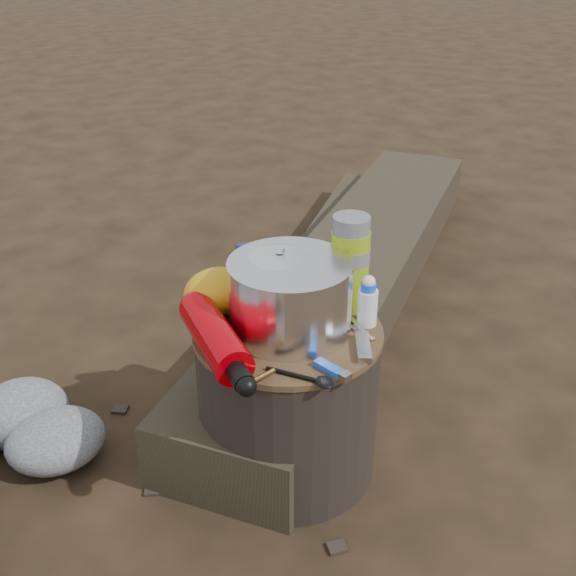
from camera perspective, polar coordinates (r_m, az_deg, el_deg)
name	(u,v)px	position (r m, az deg, el deg)	size (l,w,h in m)	color
ground	(288,462)	(1.75, 0.00, -13.96)	(60.00, 60.00, 0.00)	black
stump	(288,400)	(1.63, 0.00, -9.05)	(0.41, 0.41, 0.38)	black
rock_ring	(2,542)	(1.55, -22.19, -18.52)	(0.46, 1.01, 0.20)	slate
log_main	(355,271)	(2.41, 5.45, 1.37)	(0.36, 2.15, 0.18)	#312A1E
log_small	(338,243)	(2.70, 4.10, 3.65)	(0.23, 1.28, 0.11)	#312A1E
foil_windscreen	(290,296)	(1.49, 0.15, -0.69)	(0.26, 0.26, 0.16)	silver
camping_pot	(280,288)	(1.51, -0.67, 0.03)	(0.17, 0.17, 0.17)	white
fuel_bottle	(215,337)	(1.43, -5.92, -3.99)	(0.08, 0.33, 0.08)	#BA0008
thermos	(350,263)	(1.57, 5.02, 2.03)	(0.09, 0.09, 0.22)	#8DA916
travel_mug	(303,269)	(1.64, 1.21, 1.55)	(0.08, 0.08, 0.12)	black
stuff_sack	(218,292)	(1.57, -5.71, -0.29)	(0.15, 0.13, 0.11)	orange
food_pouch	(261,271)	(1.62, -2.20, 1.42)	(0.11, 0.02, 0.13)	#19214F
lighter	(329,368)	(1.39, 3.33, -6.48)	(0.02, 0.08, 0.02)	blue
multitool	(363,347)	(1.46, 6.11, -4.79)	(0.03, 0.10, 0.01)	#BDBDC2
pot_grabber	(352,326)	(1.53, 5.20, -3.10)	(0.03, 0.13, 0.01)	#BDBDC2
spork	(294,375)	(1.37, 0.49, -7.03)	(0.03, 0.14, 0.01)	black
squeeze_bottle	(368,303)	(1.53, 6.46, -1.22)	(0.04, 0.04, 0.10)	white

